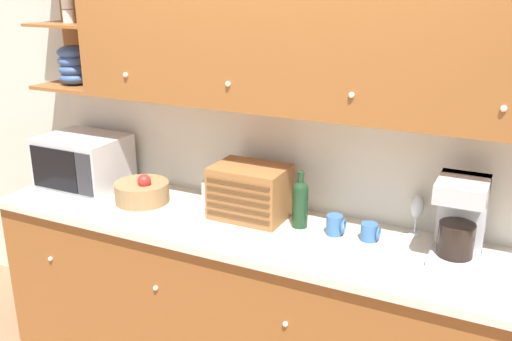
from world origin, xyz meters
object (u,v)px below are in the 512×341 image
at_px(wine_bottle, 300,202).
at_px(wine_glass, 417,208).
at_px(bread_box, 250,192).
at_px(mug_blue_second, 335,225).
at_px(fruit_basket, 142,192).
at_px(mug, 370,232).
at_px(microwave, 84,161).
at_px(coffee_maker, 460,217).
at_px(mug_patterned_third, 210,190).

distance_m(wine_bottle, wine_glass, 0.57).
bearing_deg(bread_box, wine_glass, 11.02).
xyz_separation_m(mug_blue_second, wine_glass, (0.35, 0.18, 0.09)).
distance_m(fruit_basket, bread_box, 0.65).
height_order(fruit_basket, mug, fruit_basket).
height_order(bread_box, mug, bread_box).
height_order(microwave, mug, microwave).
xyz_separation_m(mug_blue_second, coffee_maker, (0.57, 0.02, 0.14)).
distance_m(fruit_basket, wine_bottle, 0.93).
xyz_separation_m(fruit_basket, mug, (1.29, 0.08, -0.02)).
bearing_deg(microwave, mug_patterned_third, 11.88).
distance_m(mug_patterned_third, wine_glass, 1.16).
xyz_separation_m(mug_patterned_third, wine_glass, (1.16, 0.02, 0.09)).
relative_size(mug_patterned_third, coffee_maker, 0.28).
distance_m(mug_patterned_third, bread_box, 0.37).
height_order(mug, wine_glass, wine_glass).
height_order(fruit_basket, bread_box, bread_box).
height_order(microwave, mug_blue_second, microwave).
distance_m(mug_blue_second, wine_glass, 0.40).
bearing_deg(mug, wine_glass, 42.40).
bearing_deg(wine_glass, fruit_basket, -170.66).
relative_size(fruit_basket, wine_bottle, 1.03).
bearing_deg(coffee_maker, bread_box, -179.81).
xyz_separation_m(wine_glass, coffee_maker, (0.21, -0.16, 0.05)).
bearing_deg(mug_blue_second, wine_glass, 26.66).
height_order(mug_patterned_third, coffee_maker, coffee_maker).
bearing_deg(fruit_basket, coffee_maker, 2.85).
bearing_deg(mug_patterned_third, fruit_basket, -144.43).
bearing_deg(coffee_maker, mug_blue_second, -178.06).
relative_size(wine_bottle, mug_blue_second, 2.91).
height_order(mug_patterned_third, wine_bottle, wine_bottle).
bearing_deg(wine_bottle, mug, -0.50).
relative_size(microwave, mug, 5.17).
xyz_separation_m(microwave, mug_blue_second, (1.58, 0.01, -0.10)).
bearing_deg(wine_glass, coffee_maker, -36.42).
bearing_deg(microwave, mug, 0.54).
relative_size(bread_box, mug_blue_second, 3.80).
height_order(mug_blue_second, coffee_maker, coffee_maker).
xyz_separation_m(wine_bottle, coffee_maker, (0.76, 0.01, 0.06)).
distance_m(mug_patterned_third, mug, 0.99).
xyz_separation_m(fruit_basket, wine_glass, (1.47, 0.24, 0.08)).
bearing_deg(microwave, fruit_basket, -7.18).
height_order(wine_glass, coffee_maker, coffee_maker).
bearing_deg(mug_patterned_third, mug, -8.57).
bearing_deg(mug_blue_second, wine_bottle, 175.86).
height_order(microwave, wine_glass, microwave).
distance_m(wine_bottle, coffee_maker, 0.76).
height_order(bread_box, wine_bottle, wine_bottle).
distance_m(fruit_basket, coffee_maker, 1.69).
distance_m(mug_patterned_third, coffee_maker, 1.39).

